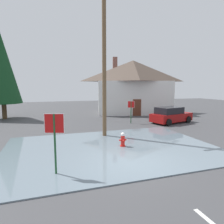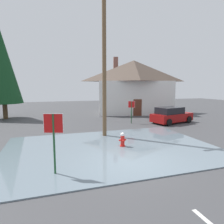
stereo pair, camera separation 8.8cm
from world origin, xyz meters
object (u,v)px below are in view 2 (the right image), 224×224
Objects in this scene: stop_sign_near at (54,131)px; utility_pole at (104,62)px; fire_hydrant at (123,140)px; pine_tree_tall_left at (2,67)px; stop_sign_far at (131,108)px; parked_car at (171,115)px; house at (133,86)px.

utility_pole reaches higher than stop_sign_near.
pine_tree_tall_left is (-8.59, 13.32, 5.17)m from fire_hydrant.
stop_sign_near is 0.26× the size of pine_tree_tall_left.
fire_hydrant is 5.51m from utility_pole.
parked_car is at bearing -13.94° from stop_sign_far.
house is (6.77, 13.84, 3.16)m from fire_hydrant.
parked_car is (7.52, 3.00, -4.44)m from utility_pole.
house is at bearing 64.96° from stop_sign_far.
fire_hydrant is 16.68m from pine_tree_tall_left.
fire_hydrant is at bearing -117.11° from stop_sign_far.
utility_pole reaches higher than stop_sign_far.
house is (7.08, 11.07, -1.59)m from utility_pole.
stop_sign_far is (3.43, 6.71, 1.08)m from fire_hydrant.
stop_sign_near is at bearing -73.34° from pine_tree_tall_left.
house is (10.61, 16.39, 1.81)m from stop_sign_near.
parked_car is (7.21, 5.77, 0.31)m from fire_hydrant.
pine_tree_tall_left is (-8.28, 10.56, 0.41)m from utility_pole.
house is 15.50m from pine_tree_tall_left.
utility_pole is (3.53, 5.32, 3.40)m from stop_sign_near.
parked_car is at bearing 36.96° from stop_sign_near.
stop_sign_near is at bearing -143.04° from parked_car.
stop_sign_near is 0.25× the size of utility_pole.
parked_car is at bearing -25.55° from pine_tree_tall_left.
fire_hydrant is 9.24m from parked_car.
fire_hydrant is 7.61m from stop_sign_far.
fire_hydrant is (3.84, 2.55, -1.35)m from stop_sign_near.
house reaches higher than stop_sign_far.
house reaches higher than fire_hydrant.
stop_sign_far is at bearing 51.82° from stop_sign_near.
utility_pole reaches higher than parked_car.
stop_sign_far is 3.97m from parked_car.
house reaches higher than parked_car.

